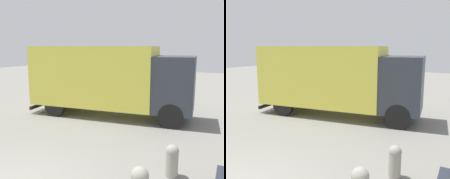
# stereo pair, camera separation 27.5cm
# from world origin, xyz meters

# --- Properties ---
(delivery_truck) EXTENTS (7.81, 3.51, 3.24)m
(delivery_truck) POSITION_xyz_m (-1.37, 6.92, 1.80)
(delivery_truck) COLOR #EAE04C
(delivery_truck) RESTS_ON ground
(bollard_far_bench) EXTENTS (0.32, 0.32, 0.84)m
(bollard_far_bench) POSITION_xyz_m (2.97, 2.90, 0.45)
(bollard_far_bench) COLOR #9E998C
(bollard_far_bench) RESTS_ON ground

